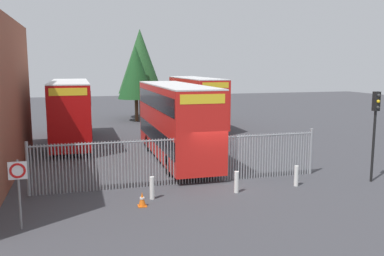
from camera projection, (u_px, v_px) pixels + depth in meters
name	position (u px, v px, depth m)	size (l,w,h in m)	color
ground_plane	(176.00, 149.00, 27.33)	(100.00, 100.00, 0.00)	#3D3D42
palisade_fence	(183.00, 159.00, 19.12)	(13.62, 0.14, 2.35)	gray
double_decker_bus_near_gate	(175.00, 119.00, 23.89)	(2.54, 10.81, 4.42)	red
double_decker_bus_behind_fence_left	(70.00, 110.00, 28.94)	(2.54, 10.81, 4.42)	#B70C0C
double_decker_bus_behind_fence_right	(196.00, 100.00, 36.88)	(2.54, 10.81, 4.42)	red
bollard_near_left	(152.00, 188.00, 17.03)	(0.20, 0.20, 0.95)	silver
bollard_center_front	(237.00, 182.00, 17.89)	(0.20, 0.20, 0.95)	silver
bollard_near_right	(296.00, 176.00, 18.89)	(0.20, 0.20, 0.95)	silver
traffic_cone_by_gate	(142.00, 199.00, 16.16)	(0.34, 0.34, 0.59)	orange
speed_limit_sign_post	(18.00, 178.00, 13.67)	(0.60, 0.14, 2.40)	slate
traffic_light_kerbside	(375.00, 120.00, 19.24)	(0.28, 0.33, 4.30)	black
tree_tall_back	(136.00, 73.00, 40.30)	(3.59, 3.59, 7.38)	#4C3823
tree_short_side	(140.00, 61.00, 42.77)	(4.62, 4.62, 9.22)	#4C3823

